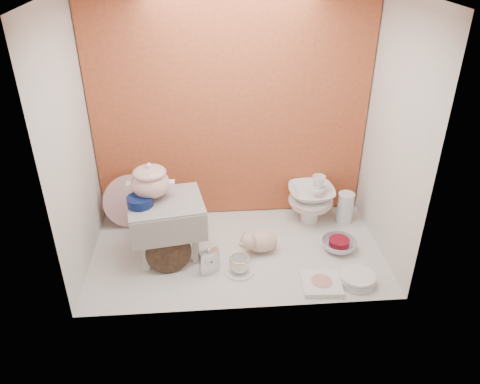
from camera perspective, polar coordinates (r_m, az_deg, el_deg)
The scene contains 17 objects.
ground at distance 2.98m, azimuth -0.36°, elevation -7.25°, with size 1.80×1.80×0.00m, color silver.
niche_shell at distance 2.70m, azimuth -0.70°, elevation 11.14°, with size 1.86×1.03×1.53m.
step_stool at distance 2.89m, azimuth -8.81°, elevation -4.28°, with size 0.44×0.37×0.38m, color silver, non-canonical shape.
soup_tureen at distance 2.79m, azimuth -10.84°, elevation 1.39°, with size 0.27×0.27×0.23m, color white, non-canonical shape.
cobalt_bowl at distance 2.76m, azimuth -12.05°, elevation -1.11°, with size 0.15×0.15×0.06m, color #091747.
floral_platter at distance 3.23m, azimuth -13.17°, elevation -1.05°, with size 0.36×0.10×0.36m, color white, non-canonical shape.
blue_white_vase at distance 3.18m, azimuth -10.65°, elevation -2.37°, with size 0.25×0.25×0.26m, color white.
lacquer_tray at distance 2.78m, azimuth -8.65°, elevation -7.28°, with size 0.27×0.06×0.27m, color black, non-canonical shape.
mantel_clock at distance 2.77m, azimuth -3.77°, elevation -8.28°, with size 0.12×0.04×0.17m, color silver.
plush_pig at distance 2.94m, azimuth 2.64°, elevation -5.97°, with size 0.26×0.18×0.15m, color beige.
teacup_saucer at distance 2.81m, azimuth -0.08°, elevation -9.61°, with size 0.17×0.17×0.01m, color white.
gold_rim_teacup at distance 2.78m, azimuth -0.08°, elevation -8.73°, with size 0.12×0.12×0.10m, color white.
lattice_dish at distance 2.76m, azimuth 9.86°, elevation -10.87°, with size 0.22×0.22×0.03m, color white.
dinner_plate_stack at distance 2.81m, azimuth 14.04°, elevation -10.18°, with size 0.21×0.21×0.06m, color white.
crystal_bowl at distance 3.04m, azimuth 11.90°, elevation -6.28°, with size 0.22×0.22×0.07m, color silver.
clear_glass_vase at distance 3.28m, azimuth 12.64°, elevation -1.88°, with size 0.11×0.11×0.22m, color silver.
porcelain_tower at distance 3.21m, azimuth 8.60°, elevation -0.79°, with size 0.31×0.31×0.35m, color white, non-canonical shape.
Camera 1 is at (-0.17, -2.37, 1.79)m, focal length 35.16 mm.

